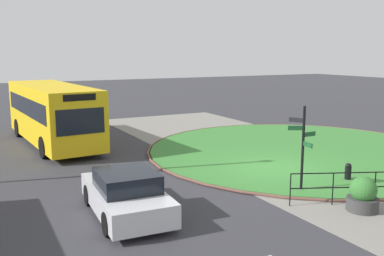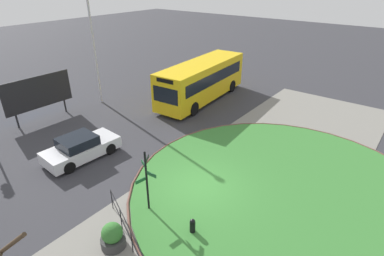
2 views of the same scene
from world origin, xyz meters
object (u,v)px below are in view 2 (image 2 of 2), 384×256
object	(u,v)px
bollard_foreground	(192,226)
billboard_left	(38,93)
car_near_lane	(81,148)
planter_near_signpost	(113,237)
signpost_directional	(147,178)
lamppost_tall	(93,37)
bus_yellow	(202,80)

from	to	relation	value
bollard_foreground	billboard_left	distance (m)	14.98
car_near_lane	planter_near_signpost	size ratio (longest dim) A/B	3.89
signpost_directional	lamppost_tall	xyz separation A→B (m)	(6.62, 11.89, 3.39)
bollard_foreground	planter_near_signpost	world-z (taller)	planter_near_signpost
signpost_directional	car_near_lane	world-z (taller)	signpost_directional
bus_yellow	signpost_directional	bearing A→B (deg)	22.16
billboard_left	signpost_directional	bearing A→B (deg)	-98.65
planter_near_signpost	billboard_left	bearing A→B (deg)	71.34
planter_near_signpost	lamppost_tall	bearing A→B (deg)	54.18
car_near_lane	planter_near_signpost	bearing A→B (deg)	-111.81
bollard_foreground	car_near_lane	distance (m)	8.27
billboard_left	planter_near_signpost	world-z (taller)	billboard_left
bollard_foreground	lamppost_tall	bearing A→B (deg)	65.29
car_near_lane	planter_near_signpost	distance (m)	6.97
bollard_foreground	signpost_directional	bearing A→B (deg)	92.13
signpost_directional	planter_near_signpost	bearing A→B (deg)	-170.36
signpost_directional	lamppost_tall	size ratio (longest dim) A/B	0.31
car_near_lane	billboard_left	xyz separation A→B (m)	(1.35, 6.52, 1.34)
bollard_foreground	car_near_lane	world-z (taller)	car_near_lane
car_near_lane	planter_near_signpost	xyz separation A→B (m)	(-2.98, -6.30, -0.15)
lamppost_tall	planter_near_signpost	distance (m)	15.81
bus_yellow	billboard_left	distance (m)	11.84
bollard_foreground	bus_yellow	xyz separation A→B (m)	(11.89, 8.26, 1.27)
bollard_foreground	planter_near_signpost	bearing A→B (deg)	140.16
bus_yellow	billboard_left	xyz separation A→B (m)	(-9.88, 6.50, 0.33)
bus_yellow	car_near_lane	size ratio (longest dim) A/B	2.30
billboard_left	car_near_lane	bearing A→B (deg)	-100.83
car_near_lane	planter_near_signpost	world-z (taller)	car_near_lane
bollard_foreground	billboard_left	size ratio (longest dim) A/B	0.15
bollard_foreground	lamppost_tall	xyz separation A→B (m)	(6.54, 14.21, 4.69)
bollard_foreground	car_near_lane	bearing A→B (deg)	85.46
signpost_directional	bollard_foreground	world-z (taller)	signpost_directional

